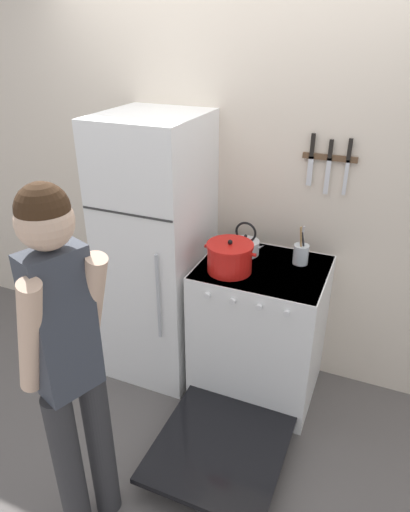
# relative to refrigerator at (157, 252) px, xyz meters

# --- Properties ---
(ground_plane) EXTENTS (14.00, 14.00, 0.00)m
(ground_plane) POSITION_rel_refrigerator_xyz_m (0.41, 0.32, -0.88)
(ground_plane) COLOR #5B5654
(wall_back) EXTENTS (10.00, 0.06, 2.55)m
(wall_back) POSITION_rel_refrigerator_xyz_m (0.41, 0.35, 0.39)
(wall_back) COLOR beige
(wall_back) RESTS_ON ground_plane
(refrigerator) EXTENTS (0.59, 0.67, 1.76)m
(refrigerator) POSITION_rel_refrigerator_xyz_m (0.00, 0.00, 0.00)
(refrigerator) COLOR white
(refrigerator) RESTS_ON ground_plane
(stove_range) EXTENTS (0.76, 1.37, 0.92)m
(stove_range) POSITION_rel_refrigerator_xyz_m (0.71, -0.03, -0.43)
(stove_range) COLOR white
(stove_range) RESTS_ON ground_plane
(dutch_oven_pot) EXTENTS (0.31, 0.27, 0.20)m
(dutch_oven_pot) POSITION_rel_refrigerator_xyz_m (0.54, -0.12, 0.13)
(dutch_oven_pot) COLOR red
(dutch_oven_pot) RESTS_ON stove_range
(tea_kettle) EXTENTS (0.22, 0.18, 0.22)m
(tea_kettle) POSITION_rel_refrigerator_xyz_m (0.56, 0.13, 0.10)
(tea_kettle) COLOR silver
(tea_kettle) RESTS_ON stove_range
(utensil_jar) EXTENTS (0.09, 0.09, 0.25)m
(utensil_jar) POSITION_rel_refrigerator_xyz_m (0.90, 0.14, 0.10)
(utensil_jar) COLOR silver
(utensil_jar) RESTS_ON stove_range
(person) EXTENTS (0.36, 0.42, 1.75)m
(person) POSITION_rel_refrigerator_xyz_m (0.25, -1.21, 0.11)
(person) COLOR #2D2D30
(person) RESTS_ON ground_plane
(wall_knife_strip) EXTENTS (0.31, 0.03, 0.34)m
(wall_knife_strip) POSITION_rel_refrigerator_xyz_m (0.98, 0.31, 0.66)
(wall_knife_strip) COLOR brown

